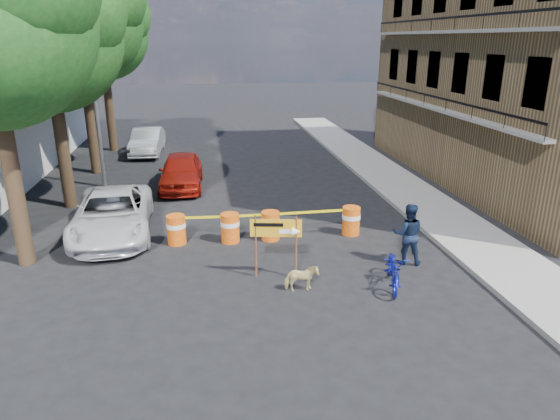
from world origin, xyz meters
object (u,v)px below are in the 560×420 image
object	(u,v)px
barrel_mid_right	(270,225)
barrel_far_right	(351,220)
pedestrian	(408,234)
bicycle	(395,253)
dog	(302,278)
sedan_silver	(147,141)
barrel_far_left	(176,229)
barrel_mid_left	(230,227)
detour_sign	(282,233)
suv_white	(112,214)
sedan_red	(181,171)

from	to	relation	value
barrel_mid_right	barrel_far_right	size ratio (longest dim) A/B	1.00
barrel_mid_right	pedestrian	size ratio (longest dim) A/B	0.52
pedestrian	bicycle	distance (m)	1.52
barrel_far_right	dog	size ratio (longest dim) A/B	1.10
barrel_mid_right	sedan_silver	distance (m)	13.92
barrel_far_left	barrel_mid_left	distance (m)	1.62
sedan_silver	barrel_far_right	bearing A→B (deg)	-57.51
barrel_mid_right	pedestrian	bearing A→B (deg)	-33.03
barrel_far_right	sedan_silver	distance (m)	14.98
barrel_mid_right	pedestrian	world-z (taller)	pedestrian
detour_sign	suv_white	size ratio (longest dim) A/B	0.34
sedan_red	detour_sign	bearing A→B (deg)	-70.58
barrel_mid_left	barrel_far_right	bearing A→B (deg)	0.72
barrel_far_right	sedan_silver	world-z (taller)	sedan_silver
barrel_mid_left	sedan_silver	size ratio (longest dim) A/B	0.22
barrel_mid_right	sedan_red	world-z (taller)	sedan_red
barrel_mid_left	pedestrian	world-z (taller)	pedestrian
pedestrian	dog	world-z (taller)	pedestrian
barrel_mid_left	bicycle	xyz separation A→B (m)	(3.87, -3.52, 0.44)
sedan_red	pedestrian	bearing A→B (deg)	-51.49
bicycle	sedan_silver	bearing A→B (deg)	130.01
barrel_mid_left	pedestrian	bearing A→B (deg)	-25.66
barrel_far_right	sedan_red	xyz separation A→B (m)	(-5.47, 6.16, 0.24)
sedan_red	barrel_mid_right	bearing A→B (deg)	-63.45
bicycle	barrel_far_right	bearing A→B (deg)	106.41
barrel_far_right	pedestrian	bearing A→B (deg)	-68.67
pedestrian	sedan_silver	distance (m)	17.44
suv_white	barrel_mid_left	bearing A→B (deg)	-20.93
barrel_far_left	pedestrian	distance (m)	6.77
barrel_far_right	sedan_silver	size ratio (longest dim) A/B	0.22
bicycle	dog	xyz separation A→B (m)	(-2.33, 0.08, -0.56)
detour_sign	pedestrian	bearing A→B (deg)	16.41
dog	sedan_red	bearing A→B (deg)	18.64
barrel_mid_left	barrel_mid_right	world-z (taller)	same
barrel_far_left	pedestrian	world-z (taller)	pedestrian
barrel_mid_right	dog	distance (m)	3.46
dog	barrel_far_right	bearing A→B (deg)	-32.79
pedestrian	sedan_silver	xyz separation A→B (m)	(-8.38, 15.29, -0.17)
barrel_mid_right	barrel_far_right	bearing A→B (deg)	1.12
detour_sign	bicycle	size ratio (longest dim) A/B	0.93
barrel_far_right	bicycle	xyz separation A→B (m)	(0.05, -3.57, 0.44)
barrel_far_left	dog	size ratio (longest dim) A/B	1.10
barrel_far_right	suv_white	bearing A→B (deg)	171.58
bicycle	suv_white	world-z (taller)	bicycle
detour_sign	suv_white	xyz separation A→B (m)	(-4.79, 3.76, -0.54)
bicycle	suv_white	bearing A→B (deg)	163.56
detour_sign	pedestrian	size ratio (longest dim) A/B	0.99
barrel_far_left	barrel_far_right	xyz separation A→B (m)	(5.43, -0.05, 0.00)
barrel_mid_right	dog	size ratio (longest dim) A/B	1.10
detour_sign	dog	bearing A→B (deg)	-56.22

